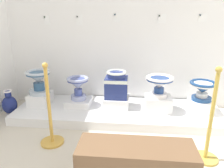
% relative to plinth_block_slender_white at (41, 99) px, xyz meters
% --- Properties ---
extents(wall_back, '(3.91, 0.06, 3.29)m').
position_rel_plinth_block_slender_white_xyz_m(wall_back, '(1.22, 0.49, 1.43)').
color(wall_back, white).
rests_on(wall_back, ground_plane).
extents(display_platform, '(3.06, 0.95, 0.13)m').
position_rel_plinth_block_slender_white_xyz_m(display_platform, '(1.22, -0.03, -0.16)').
color(display_platform, white).
rests_on(display_platform, ground_plane).
extents(plinth_block_slender_white, '(0.31, 0.36, 0.19)m').
position_rel_plinth_block_slender_white_xyz_m(plinth_block_slender_white, '(0.00, 0.00, 0.00)').
color(plinth_block_slender_white, white).
rests_on(plinth_block_slender_white, display_platform).
extents(antique_toilet_slender_white, '(0.36, 0.36, 0.36)m').
position_rel_plinth_block_slender_white_xyz_m(antique_toilet_slender_white, '(0.00, 0.00, 0.32)').
color(antique_toilet_slender_white, '#B2C0CD').
rests_on(antique_toilet_slender_white, plinth_block_slender_white).
extents(plinth_block_central_ornate, '(0.38, 0.36, 0.10)m').
position_rel_plinth_block_slender_white_xyz_m(plinth_block_central_ornate, '(0.61, 0.03, -0.04)').
color(plinth_block_central_ornate, white).
rests_on(plinth_block_central_ornate, display_platform).
extents(antique_toilet_central_ornate, '(0.33, 0.33, 0.35)m').
position_rel_plinth_block_slender_white_xyz_m(antique_toilet_central_ornate, '(0.61, 0.03, 0.24)').
color(antique_toilet_central_ornate, '#9FA8D3').
rests_on(antique_toilet_central_ornate, plinth_block_central_ornate).
extents(plinth_block_tall_cobalt, '(0.38, 0.36, 0.15)m').
position_rel_plinth_block_slender_white_xyz_m(plinth_block_tall_cobalt, '(1.20, 0.04, -0.02)').
color(plinth_block_tall_cobalt, white).
rests_on(plinth_block_tall_cobalt, display_platform).
extents(antique_toilet_tall_cobalt, '(0.34, 0.30, 0.41)m').
position_rel_plinth_block_slender_white_xyz_m(antique_toilet_tall_cobalt, '(1.20, 0.04, 0.27)').
color(antique_toilet_tall_cobalt, navy).
rests_on(antique_toilet_tall_cobalt, plinth_block_tall_cobalt).
extents(plinth_block_squat_floral, '(0.38, 0.31, 0.22)m').
position_rel_plinth_block_slender_white_xyz_m(plinth_block_squat_floral, '(1.82, -0.04, 0.01)').
color(plinth_block_squat_floral, white).
rests_on(plinth_block_squat_floral, display_platform).
extents(antique_toilet_squat_floral, '(0.39, 0.39, 0.31)m').
position_rel_plinth_block_slender_white_xyz_m(antique_toilet_squat_floral, '(1.82, -0.04, 0.33)').
color(antique_toilet_squat_floral, white).
rests_on(antique_toilet_squat_floral, plinth_block_squat_floral).
extents(plinth_block_pale_glazed, '(0.32, 0.29, 0.17)m').
position_rel_plinth_block_slender_white_xyz_m(plinth_block_pale_glazed, '(2.44, -0.02, -0.01)').
color(plinth_block_pale_glazed, white).
rests_on(plinth_block_pale_glazed, display_platform).
extents(antique_toilet_pale_glazed, '(0.37, 0.37, 0.28)m').
position_rel_plinth_block_slender_white_xyz_m(antique_toilet_pale_glazed, '(2.44, -0.02, 0.26)').
color(antique_toilet_pale_glazed, navy).
rests_on(antique_toilet_pale_glazed, plinth_block_pale_glazed).
extents(info_placard_first, '(0.10, 0.01, 0.15)m').
position_rel_plinth_block_slender_white_xyz_m(info_placard_first, '(0.03, 0.46, 1.19)').
color(info_placard_first, white).
extents(info_placard_second, '(0.10, 0.01, 0.16)m').
position_rel_plinth_block_slender_white_xyz_m(info_placard_second, '(0.57, 0.46, 1.19)').
color(info_placard_second, white).
extents(info_placard_third, '(0.09, 0.01, 0.13)m').
position_rel_plinth_block_slender_white_xyz_m(info_placard_third, '(1.16, 0.46, 1.23)').
color(info_placard_third, white).
extents(info_placard_fourth, '(0.13, 0.01, 0.14)m').
position_rel_plinth_block_slender_white_xyz_m(info_placard_fourth, '(1.85, 0.46, 1.21)').
color(info_placard_fourth, white).
extents(info_placard_fifth, '(0.12, 0.01, 0.12)m').
position_rel_plinth_block_slender_white_xyz_m(info_placard_fifth, '(2.45, 0.46, 1.22)').
color(info_placard_fifth, white).
extents(decorative_vase_corner, '(0.22, 0.22, 0.40)m').
position_rel_plinth_block_slender_white_xyz_m(decorative_vase_corner, '(-0.43, -0.15, -0.05)').
color(decorative_vase_corner, white).
rests_on(decorative_vase_corner, ground_plane).
extents(stanchion_post_near_left, '(0.28, 0.28, 1.00)m').
position_rel_plinth_block_slender_white_xyz_m(stanchion_post_near_left, '(0.49, -0.84, 0.05)').
color(stanchion_post_near_left, gold).
rests_on(stanchion_post_near_left, ground_plane).
extents(stanchion_post_near_right, '(0.26, 0.26, 1.03)m').
position_rel_plinth_block_slender_white_xyz_m(stanchion_post_near_right, '(2.24, -0.98, 0.08)').
color(stanchion_post_near_right, gold).
rests_on(stanchion_post_near_right, ground_plane).
extents(museum_bench, '(1.03, 0.36, 0.40)m').
position_rel_plinth_block_slender_white_xyz_m(museum_bench, '(1.48, -1.41, -0.02)').
color(museum_bench, brown).
rests_on(museum_bench, ground_plane).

